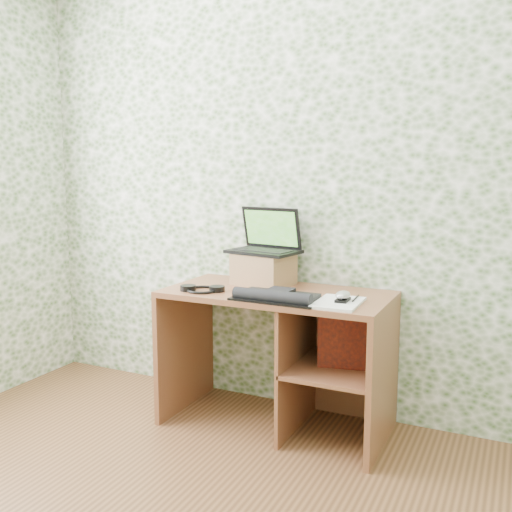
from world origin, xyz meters
The scene contains 10 objects.
wall_back centered at (0.00, 1.75, 1.30)m, with size 3.50×3.50×0.00m, color white.
desk centered at (0.08, 1.47, 0.48)m, with size 1.20×0.60×0.75m.
riser centered at (-0.14, 1.58, 0.84)m, with size 0.30×0.25×0.18m, color brown.
laptop centered at (-0.14, 1.63, 0.99)m, with size 0.42×0.33×0.25m.
keyboard centered at (0.08, 1.25, 0.77)m, with size 0.45×0.23×0.06m.
headphones centered at (-0.36, 1.28, 0.76)m, with size 0.24×0.22×0.03m.
notepad centered at (0.39, 1.30, 0.76)m, with size 0.21×0.30×0.01m, color silver.
mouse centered at (0.40, 1.32, 0.78)m, with size 0.07×0.11×0.04m, color #BCBCBF.
pen centered at (0.45, 1.39, 0.77)m, with size 0.01×0.01×0.14m, color black.
red_box centered at (0.39, 1.44, 0.56)m, with size 0.28×0.09×0.33m, color maroon.
Camera 1 is at (1.18, -1.30, 1.40)m, focal length 40.00 mm.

